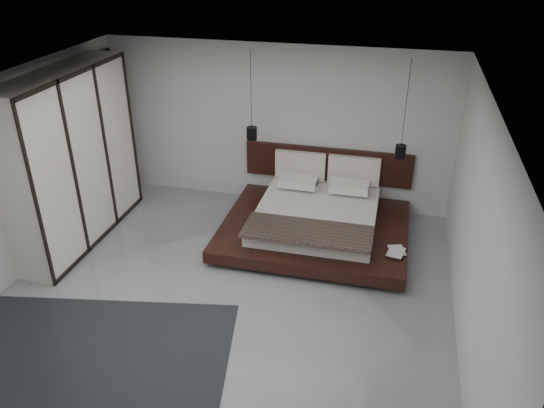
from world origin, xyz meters
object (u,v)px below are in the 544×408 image
(lattice_screen, at_px, (106,128))
(bed, at_px, (316,219))
(pendant_left, at_px, (252,133))
(pendant_right, at_px, (401,151))
(rug, at_px, (79,367))
(wardrobe, at_px, (72,159))

(lattice_screen, height_order, bed, lattice_screen)
(pendant_left, relative_size, pendant_right, 0.95)
(pendant_left, xyz_separation_m, rug, (-0.94, -4.01, -1.47))
(bed, distance_m, pendant_right, 1.68)
(lattice_screen, relative_size, bed, 0.90)
(pendant_left, distance_m, wardrobe, 2.80)
(wardrobe, bearing_deg, pendant_right, 15.83)
(lattice_screen, xyz_separation_m, rug, (1.75, -4.09, -1.29))
(pendant_left, height_order, rug, pendant_left)
(bed, bearing_deg, rug, -120.96)
(bed, relative_size, rug, 0.86)
(wardrobe, height_order, rug, wardrobe)
(rug, bearing_deg, wardrobe, 119.53)
(lattice_screen, relative_size, pendant_right, 1.71)
(lattice_screen, bearing_deg, pendant_right, -0.92)
(pendant_right, xyz_separation_m, wardrobe, (-4.81, -1.36, -0.06))
(rug, bearing_deg, lattice_screen, 113.16)
(pendant_right, relative_size, rug, 0.45)
(lattice_screen, relative_size, pendant_left, 1.81)
(bed, relative_size, wardrobe, 1.06)
(bed, xyz_separation_m, wardrobe, (-3.62, -0.90, 1.04))
(lattice_screen, bearing_deg, wardrobe, -80.13)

